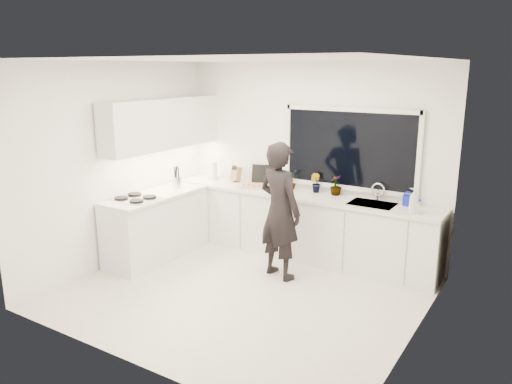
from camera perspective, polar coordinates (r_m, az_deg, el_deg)
The scene contains 25 objects.
floor at distance 6.09m, azimuth -1.60°, elevation -11.50°, with size 4.00×3.50×0.02m, color beige.
wall_back at distance 7.14m, azimuth 6.18°, elevation 3.75°, with size 4.00×0.02×2.70m, color white.
wall_left at distance 6.94m, azimuth -15.66°, elevation 3.01°, with size 0.02×3.50×2.70m, color white.
wall_right at distance 4.85m, azimuth 18.46°, elevation -1.82°, with size 0.02×3.50×2.70m, color white.
ceiling at distance 5.50m, azimuth -1.80°, elevation 15.01°, with size 4.00×3.50×0.02m, color white.
window at distance 6.84m, azimuth 10.63°, elevation 4.83°, with size 1.80×0.02×1.00m, color black.
base_cabinets_back at distance 7.09m, azimuth 4.88°, elevation -3.88°, with size 3.92×0.58×0.88m, color white.
base_cabinets_left at distance 7.16m, azimuth -11.27°, elevation -3.93°, with size 0.58×1.60×0.88m, color white.
countertop_back at distance 6.96m, azimuth 4.93°, elevation -0.29°, with size 3.94×0.62×0.04m, color silver.
countertop_left at distance 7.03m, azimuth -11.45°, elevation -0.36°, with size 0.62×1.60×0.04m, color silver.
upper_cabinets at distance 7.20m, azimuth -10.60°, elevation 7.70°, with size 0.34×2.10×0.70m, color white.
sink at distance 6.58m, azimuth 13.12°, elevation -1.72°, with size 0.58×0.42×0.14m, color silver.
faucet at distance 6.72m, azimuth 13.75°, elevation -0.01°, with size 0.03×0.03×0.22m, color silver.
stovetop at distance 6.80m, azimuth -13.60°, elevation -0.67°, with size 0.56×0.48×0.03m, color black.
person at distance 6.25m, azimuth 2.73°, elevation -2.17°, with size 0.64×0.42×1.75m, color black.
pizza_tray at distance 7.26m, azimuth 0.04°, elevation 0.65°, with size 0.44×0.32×0.03m, color silver.
pizza at distance 7.26m, azimuth 0.04°, elevation 0.78°, with size 0.40×0.29×0.01m, color red.
watering_can at distance 6.59m, azimuth 16.99°, elevation -0.92°, with size 0.14×0.14×0.13m, color #121EB1.
paper_towel_roll at distance 7.82m, azimuth -4.85°, elevation 2.44°, with size 0.11×0.11×0.26m, color silver.
knife_block at distance 7.63m, azimuth -2.30°, elevation 2.03°, with size 0.13×0.10×0.22m, color brown.
utensil_crock at distance 7.33m, azimuth -9.01°, elevation 1.12°, with size 0.13×0.13×0.16m, color silver.
picture_frame_large at distance 7.52m, azimuth 0.33°, elevation 2.10°, with size 0.22×0.02×0.28m, color black.
picture_frame_small at distance 7.40m, azimuth 1.88°, elevation 1.97°, with size 0.25×0.02×0.30m, color black.
herb_plants at distance 6.98m, azimuth 7.04°, elevation 1.04°, with size 0.81×0.19×0.29m.
soap_bottles at distance 6.24m, azimuth 17.62°, elevation -1.09°, with size 0.15×0.15×0.31m.
Camera 1 is at (3.06, -4.57, 2.62)m, focal length 35.00 mm.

